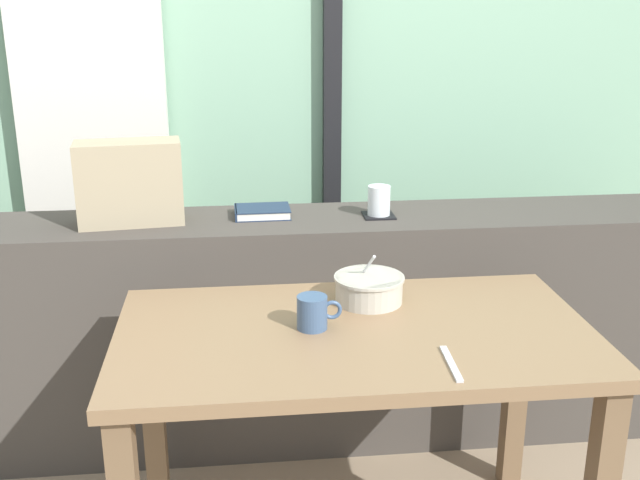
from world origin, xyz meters
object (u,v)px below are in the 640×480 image
juice_glass (379,202)px  soup_bowl (369,289)px  ceramic_mug (313,312)px  fork_utensil (451,364)px  breakfast_table (354,367)px  throw_pillow (130,183)px  coaster_square (379,215)px  closed_book (262,212)px

juice_glass → soup_bowl: juice_glass is taller
ceramic_mug → juice_glass: bearing=65.6°
fork_utensil → breakfast_table: bearing=133.7°
throw_pillow → soup_bowl: throw_pillow is taller
coaster_square → ceramic_mug: (-0.28, -0.61, -0.07)m
soup_bowl → ceramic_mug: size_ratio=1.68×
soup_bowl → breakfast_table: bearing=-110.3°
closed_book → soup_bowl: size_ratio=0.95×
closed_book → throw_pillow: 0.43m
juice_glass → soup_bowl: 0.48m
soup_bowl → fork_utensil: size_ratio=1.12×
juice_glass → fork_utensil: size_ratio=0.56×
closed_book → fork_utensil: (0.39, -0.89, -0.12)m
throw_pillow → ceramic_mug: size_ratio=2.83×
coaster_square → juice_glass: size_ratio=1.04×
fork_utensil → throw_pillow: bearing=135.6°
juice_glass → ceramic_mug: (-0.28, -0.61, -0.11)m
coaster_square → juice_glass: 0.04m
breakfast_table → throw_pillow: (-0.61, 0.64, 0.34)m
coaster_square → soup_bowl: 0.48m
juice_glass → fork_utensil: (0.01, -0.84, -0.15)m
coaster_square → ceramic_mug: bearing=-114.4°
coaster_square → throw_pillow: throw_pillow is taller
coaster_square → throw_pillow: bearing=179.3°
coaster_square → closed_book: closed_book is taller
breakfast_table → fork_utensil: fork_utensil is taller
coaster_square → closed_book: bearing=173.5°
breakfast_table → juice_glass: size_ratio=12.40×
juice_glass → ceramic_mug: bearing=-114.4°
breakfast_table → soup_bowl: 0.23m
breakfast_table → coaster_square: (0.17, 0.63, 0.21)m
coaster_square → fork_utensil: (0.01, -0.84, -0.11)m
closed_book → throw_pillow: bearing=-175.3°
breakfast_table → ceramic_mug: 0.18m
juice_glass → fork_utensil: bearing=-89.2°
juice_glass → ceramic_mug: 0.68m
ceramic_mug → closed_book: bearing=98.7°
juice_glass → ceramic_mug: size_ratio=0.85×
coaster_square → juice_glass: bearing=0.0°
breakfast_table → ceramic_mug: (-0.10, 0.02, 0.15)m
coaster_square → closed_book: 0.38m
juice_glass → closed_book: (-0.38, 0.04, -0.03)m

